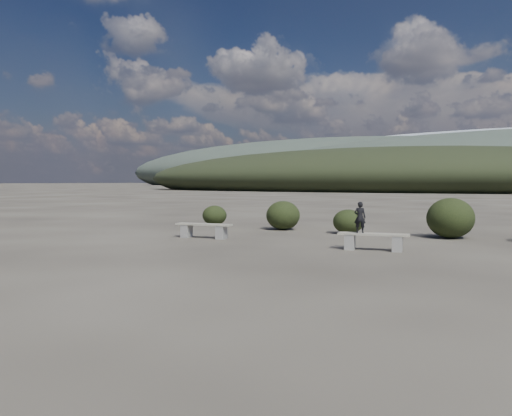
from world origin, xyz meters
The scene contains 8 objects.
ground centered at (0.00, 0.00, 0.00)m, with size 1200.00×1200.00×0.00m, color #2F2B24.
bench_left centered at (-2.80, 4.60, 0.29)m, with size 1.93×0.69×0.47m.
bench_right centered at (2.83, 4.54, 0.28)m, with size 1.89×0.77×0.46m.
seated_person centered at (2.48, 4.47, 0.88)m, with size 0.31×0.20×0.84m, color black.
shrub_a centered at (-5.28, 8.70, 0.42)m, with size 1.02×1.02×0.83m, color black.
shrub_b centered at (-1.90, 8.43, 0.55)m, with size 1.28×1.28×1.10m, color black.
shrub_c centered at (0.76, 8.29, 0.43)m, with size 1.07×1.07×0.86m, color black.
shrub_d centered at (4.08, 8.68, 0.65)m, with size 1.50×1.50×1.31m, color black.
Camera 1 is at (6.86, -8.37, 1.82)m, focal length 35.00 mm.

